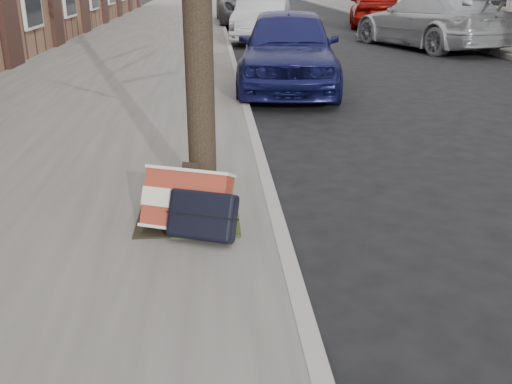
{
  "coord_description": "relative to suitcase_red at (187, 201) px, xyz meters",
  "views": [
    {
      "loc": [
        -1.77,
        -3.3,
        2.06
      ],
      "look_at": [
        -1.45,
        0.8,
        0.48
      ],
      "focal_mm": 40.0,
      "sensor_mm": 36.0,
      "label": 1
    }
  ],
  "objects": [
    {
      "name": "car_far_front",
      "position": [
        6.55,
        12.57,
        0.4
      ],
      "size": [
        3.73,
        5.78,
        1.56
      ],
      "primitive_type": "imported",
      "rotation": [
        0.0,
        0.0,
        3.46
      ],
      "color": "#9FA1A6",
      "rests_on": "ground"
    },
    {
      "name": "car_near_mid",
      "position": [
        1.87,
        14.66,
        0.34
      ],
      "size": [
        2.29,
        4.6,
        1.45
      ],
      "primitive_type": "imported",
      "rotation": [
        0.0,
        0.0,
        -0.18
      ],
      "color": "#B3B6BB",
      "rests_on": "ground"
    },
    {
      "name": "near_sidewalk",
      "position": [
        -1.71,
        14.1,
        -0.32
      ],
      "size": [
        5.0,
        70.0,
        0.12
      ],
      "primitive_type": "cube",
      "color": "slate",
      "rests_on": "ground"
    },
    {
      "name": "car_near_back",
      "position": [
        1.83,
        21.11,
        0.39
      ],
      "size": [
        2.68,
        5.64,
        1.55
      ],
      "primitive_type": "imported",
      "rotation": [
        0.0,
        0.0,
        0.02
      ],
      "color": "#3F3E43",
      "rests_on": "ground"
    },
    {
      "name": "ground",
      "position": [
        1.99,
        -0.9,
        -0.38
      ],
      "size": [
        120.0,
        120.0,
        0.0
      ],
      "primitive_type": "plane",
      "color": "black",
      "rests_on": "ground"
    },
    {
      "name": "car_far_back",
      "position": [
        6.86,
        19.6,
        0.42
      ],
      "size": [
        2.84,
        4.99,
        1.6
      ],
      "primitive_type": "imported",
      "rotation": [
        0.0,
        0.0,
        2.93
      ],
      "color": "maroon",
      "rests_on": "ground"
    },
    {
      "name": "car_near_front",
      "position": [
        1.65,
        6.62,
        0.37
      ],
      "size": [
        2.28,
        4.58,
        1.5
      ],
      "primitive_type": "imported",
      "rotation": [
        0.0,
        0.0,
        -0.12
      ],
      "color": "#121446",
      "rests_on": "ground"
    },
    {
      "name": "suitcase_navy",
      "position": [
        0.12,
        -0.16,
        -0.06
      ],
      "size": [
        0.6,
        0.47,
        0.41
      ],
      "primitive_type": "cube",
      "rotation": [
        -0.42,
        0.0,
        -0.36
      ],
      "color": "black",
      "rests_on": "near_sidewalk"
    },
    {
      "name": "suitcase_red",
      "position": [
        0.0,
        0.0,
        0.0
      ],
      "size": [
        0.77,
        0.59,
        0.52
      ],
      "primitive_type": "cube",
      "rotation": [
        -0.42,
        0.0,
        -0.37
      ],
      "color": "maroon",
      "rests_on": "near_sidewalk"
    },
    {
      "name": "dirt_patch",
      "position": [
        -0.01,
        0.3,
        -0.25
      ],
      "size": [
        0.85,
        0.85,
        0.02
      ],
      "primitive_type": "cube",
      "color": "black",
      "rests_on": "near_sidewalk"
    },
    {
      "name": "far_sidewalk",
      "position": [
        9.79,
        14.1,
        -0.32
      ],
      "size": [
        4.0,
        70.0,
        0.12
      ],
      "primitive_type": "cube",
      "color": "#66635D",
      "rests_on": "ground"
    }
  ]
}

